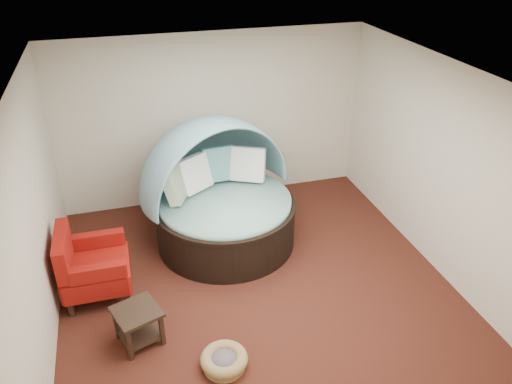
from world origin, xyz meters
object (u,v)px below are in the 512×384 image
object	(u,v)px
canopy_daybed	(220,188)
pet_basket	(224,360)
side_table	(138,321)
red_armchair	(90,266)

from	to	relation	value
canopy_daybed	pet_basket	bearing A→B (deg)	-120.49
side_table	red_armchair	bearing A→B (deg)	116.64
red_armchair	side_table	xyz separation A→B (m)	(0.50, -0.99, -0.15)
canopy_daybed	red_armchair	xyz separation A→B (m)	(-1.87, -0.79, -0.41)
canopy_daybed	red_armchair	bearing A→B (deg)	-175.30
pet_basket	red_armchair	size ratio (longest dim) A/B	0.55
pet_basket	side_table	size ratio (longest dim) A/B	0.89
pet_basket	side_table	distance (m)	1.08
canopy_daybed	red_armchair	world-z (taller)	canopy_daybed
pet_basket	red_armchair	bearing A→B (deg)	129.45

